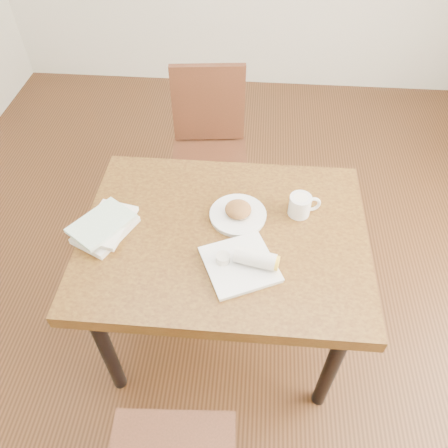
# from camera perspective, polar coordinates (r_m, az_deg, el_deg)

# --- Properties ---
(ground) EXTENTS (4.00, 5.00, 0.01)m
(ground) POSITION_cam_1_polar(r_m,az_deg,el_deg) (2.36, 0.00, -13.33)
(ground) COLOR #472814
(ground) RESTS_ON ground
(table) EXTENTS (1.14, 0.87, 0.75)m
(table) POSITION_cam_1_polar(r_m,az_deg,el_deg) (1.80, 0.00, -2.87)
(table) COLOR brown
(table) RESTS_ON ground
(chair_far) EXTENTS (0.46, 0.46, 0.95)m
(chair_far) POSITION_cam_1_polar(r_m,az_deg,el_deg) (2.51, -1.93, 10.61)
(chair_far) COLOR #441F13
(chair_far) RESTS_ON ground
(plate_scone) EXTENTS (0.23, 0.23, 0.07)m
(plate_scone) POSITION_cam_1_polar(r_m,az_deg,el_deg) (1.78, 1.85, 1.45)
(plate_scone) COLOR white
(plate_scone) RESTS_ON table
(coffee_mug) EXTENTS (0.13, 0.09, 0.09)m
(coffee_mug) POSITION_cam_1_polar(r_m,az_deg,el_deg) (1.80, 10.01, 2.47)
(coffee_mug) COLOR white
(coffee_mug) RESTS_ON table
(plate_burrito) EXTENTS (0.33, 0.33, 0.08)m
(plate_burrito) POSITION_cam_1_polar(r_m,az_deg,el_deg) (1.61, 2.73, -5.02)
(plate_burrito) COLOR white
(plate_burrito) RESTS_ON table
(book_stack) EXTENTS (0.27, 0.29, 0.06)m
(book_stack) POSITION_cam_1_polar(r_m,az_deg,el_deg) (1.78, -15.25, -0.30)
(book_stack) COLOR white
(book_stack) RESTS_ON table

